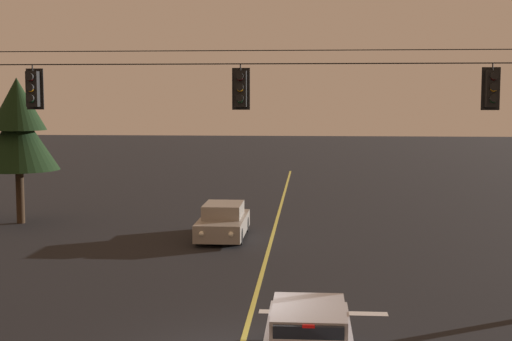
% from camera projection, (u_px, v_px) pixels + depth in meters
% --- Properties ---
extents(lane_centre_stripe, '(0.14, 60.00, 0.01)m').
position_uv_depth(lane_centre_stripe, '(267.00, 257.00, 25.85)').
color(lane_centre_stripe, '#D1C64C').
rests_on(lane_centre_stripe, ground).
extents(stop_bar_paint, '(3.40, 0.36, 0.01)m').
position_uv_depth(stop_bar_paint, '(323.00, 313.00, 19.16)').
color(stop_bar_paint, silver).
rests_on(stop_bar_paint, ground).
extents(signal_span_assembly, '(18.64, 0.32, 7.96)m').
position_uv_depth(signal_span_assembly, '(253.00, 155.00, 19.48)').
color(signal_span_assembly, '#423021').
rests_on(signal_span_assembly, ground).
extents(traffic_light_leftmost, '(0.48, 0.41, 1.22)m').
position_uv_depth(traffic_light_leftmost, '(33.00, 89.00, 19.73)').
color(traffic_light_leftmost, black).
extents(traffic_light_left_inner, '(0.48, 0.41, 1.22)m').
position_uv_depth(traffic_light_left_inner, '(240.00, 89.00, 19.30)').
color(traffic_light_left_inner, black).
extents(traffic_light_centre, '(0.48, 0.41, 1.22)m').
position_uv_depth(traffic_light_centre, '(492.00, 88.00, 18.81)').
color(traffic_light_centre, black).
extents(car_waiting_near_lane, '(1.80, 4.33, 1.39)m').
position_uv_depth(car_waiting_near_lane, '(309.00, 340.00, 15.08)').
color(car_waiting_near_lane, '#A5A5AD').
rests_on(car_waiting_near_lane, ground).
extents(car_oncoming_lead, '(1.80, 4.42, 1.39)m').
position_uv_depth(car_oncoming_lead, '(223.00, 222.00, 29.30)').
color(car_oncoming_lead, gray).
rests_on(car_oncoming_lead, ground).
extents(tree_verge_near, '(3.58, 3.58, 6.54)m').
position_uv_depth(tree_verge_near, '(18.00, 129.00, 32.30)').
color(tree_verge_near, '#332316').
rests_on(tree_verge_near, ground).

